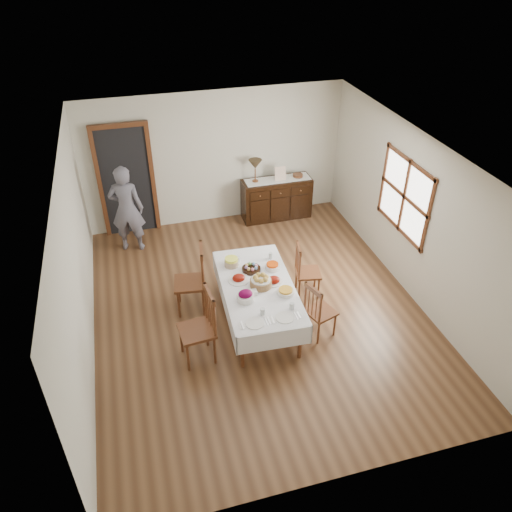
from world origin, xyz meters
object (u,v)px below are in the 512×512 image
object	(u,v)px
chair_left_near	(200,326)
sideboard	(276,199)
chair_right_near	(318,310)
chair_right_far	(305,270)
person	(126,206)
chair_left_far	(193,279)
dining_table	(258,290)
table_lamp	(255,165)

from	to	relation	value
chair_left_near	sideboard	size ratio (longest dim) A/B	0.80
chair_right_near	chair_right_far	bearing A→B (deg)	-28.08
person	chair_right_near	bearing A→B (deg)	141.39
chair_right_far	sideboard	distance (m)	2.56
chair_left_far	sideboard	distance (m)	3.21
chair_right_far	person	world-z (taller)	person
dining_table	chair_left_near	size ratio (longest dim) A/B	1.86
table_lamp	dining_table	bearing A→B (deg)	-104.85
chair_left_near	sideboard	world-z (taller)	chair_left_near
dining_table	chair_right_near	bearing A→B (deg)	-30.78
dining_table	chair_right_far	size ratio (longest dim) A/B	2.24
table_lamp	chair_left_far	bearing A→B (deg)	-124.10
chair_left_near	chair_left_far	distance (m)	1.07
chair_right_near	sideboard	size ratio (longest dim) A/B	0.67
chair_right_far	sideboard	world-z (taller)	chair_right_far
chair_left_near	person	bearing A→B (deg)	-171.80
chair_left_near	chair_left_far	size ratio (longest dim) A/B	0.99
sideboard	chair_right_near	bearing A→B (deg)	-97.76
person	table_lamp	size ratio (longest dim) A/B	3.82
chair_right_near	chair_right_far	distance (m)	0.98
dining_table	sideboard	world-z (taller)	sideboard
sideboard	person	world-z (taller)	person
chair_left_far	table_lamp	distance (m)	3.03
sideboard	dining_table	bearing A→B (deg)	-112.46
chair_right_near	table_lamp	world-z (taller)	table_lamp
chair_right_near	person	size ratio (longest dim) A/B	0.52
person	table_lamp	xyz separation A→B (m)	(2.49, 0.43, 0.31)
person	dining_table	bearing A→B (deg)	136.17
dining_table	chair_left_far	world-z (taller)	chair_left_far
chair_right_near	chair_right_far	xyz separation A→B (m)	(0.16, 0.97, 0.00)
dining_table	chair_right_near	size ratio (longest dim) A/B	2.25
chair_right_far	chair_left_near	bearing A→B (deg)	127.95
chair_right_near	person	xyz separation A→B (m)	(-2.45, 3.11, 0.41)
chair_left_far	table_lamp	xyz separation A→B (m)	(1.66, 2.46, 0.62)
chair_left_far	chair_left_near	bearing A→B (deg)	3.77
dining_table	chair_right_far	distance (m)	1.04
dining_table	chair_left_near	distance (m)	1.07
chair_right_near	chair_left_near	bearing A→B (deg)	70.58
chair_left_near	chair_right_near	size ratio (longest dim) A/B	1.21
dining_table	person	distance (m)	3.11
sideboard	chair_left_near	bearing A→B (deg)	-122.03
chair_left_far	sideboard	bearing A→B (deg)	147.39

